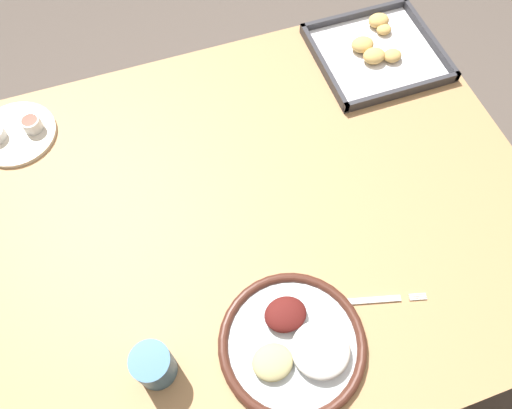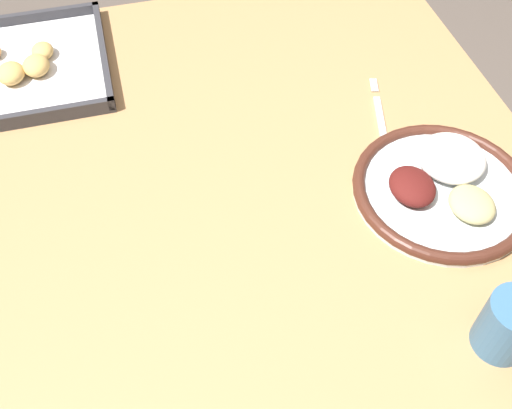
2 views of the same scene
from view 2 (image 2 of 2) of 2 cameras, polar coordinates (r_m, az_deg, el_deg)
name	(u,v)px [view 2 (image 2 of 2)]	position (r m, az deg, el deg)	size (l,w,h in m)	color
ground_plane	(255,390)	(1.58, -0.12, -17.29)	(8.00, 8.00, 0.00)	#564C44
dining_table	(254,245)	(1.01, -0.18, -3.87)	(1.23, 1.01, 0.74)	#AD7F51
dinner_plate	(443,186)	(0.99, 17.38, 1.72)	(0.28, 0.28, 0.05)	silver
fork	(381,121)	(1.09, 11.78, 7.84)	(0.20, 0.06, 0.00)	silver
baking_tray	(25,66)	(1.25, -21.17, 12.20)	(0.32, 0.30, 0.04)	#333338
drinking_cup	(509,325)	(0.84, 22.93, -10.56)	(0.07, 0.07, 0.09)	#38668E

